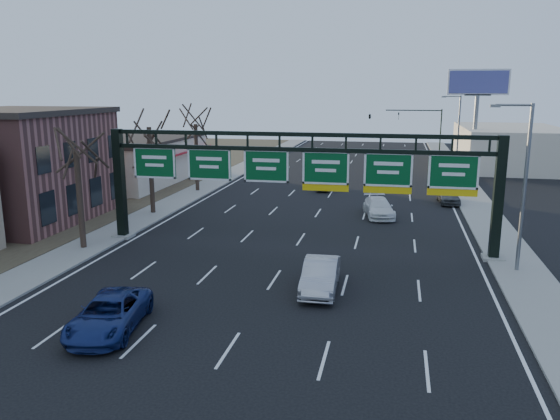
% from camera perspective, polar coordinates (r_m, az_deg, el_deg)
% --- Properties ---
extents(ground, '(160.00, 160.00, 0.00)m').
position_cam_1_polar(ground, '(26.78, -1.56, -8.71)').
color(ground, black).
rests_on(ground, ground).
extents(sidewalk_left, '(3.00, 120.00, 0.12)m').
position_cam_1_polar(sidewalk_left, '(49.01, -10.65, 0.97)').
color(sidewalk_left, gray).
rests_on(sidewalk_left, ground).
extents(sidewalk_right, '(3.00, 120.00, 0.12)m').
position_cam_1_polar(sidewalk_right, '(45.81, 20.42, -0.42)').
color(sidewalk_right, gray).
rests_on(sidewalk_right, ground).
extents(dirt_strip_left, '(21.00, 120.00, 0.06)m').
position_cam_1_polar(dirt_strip_left, '(54.85, -22.50, 1.41)').
color(dirt_strip_left, '#473D2B').
rests_on(dirt_strip_left, ground).
extents(lane_markings, '(21.60, 120.00, 0.01)m').
position_cam_1_polar(lane_markings, '(45.69, 4.35, 0.24)').
color(lane_markings, white).
rests_on(lane_markings, ground).
extents(sign_gantry, '(24.60, 1.20, 7.20)m').
position_cam_1_polar(sign_gantry, '(33.15, 1.92, 3.73)').
color(sign_gantry, black).
rests_on(sign_gantry, ground).
extents(brick_block, '(10.40, 12.40, 8.30)m').
position_cam_1_polar(brick_block, '(45.01, -25.67, 4.23)').
color(brick_block, '#91554F').
rests_on(brick_block, ground).
extents(cream_strip, '(10.90, 18.40, 4.70)m').
position_cam_1_polar(cream_strip, '(60.34, -15.10, 5.11)').
color(cream_strip, beige).
rests_on(cream_strip, ground).
extents(building_right_distant, '(12.00, 20.00, 5.00)m').
position_cam_1_polar(building_right_distant, '(75.92, 22.84, 6.11)').
color(building_right_distant, beige).
rests_on(building_right_distant, ground).
extents(tree_gantry, '(3.60, 3.60, 8.48)m').
position_cam_1_polar(tree_gantry, '(34.83, -20.67, 7.48)').
color(tree_gantry, black).
rests_on(tree_gantry, sidewalk_left).
extents(tree_mid, '(3.60, 3.60, 9.24)m').
position_cam_1_polar(tree_mid, '(43.53, -13.62, 9.76)').
color(tree_mid, black).
rests_on(tree_mid, sidewalk_left).
extents(tree_far, '(3.60, 3.60, 8.86)m').
position_cam_1_polar(tree_far, '(52.74, -8.87, 9.98)').
color(tree_far, black).
rests_on(tree_far, sidewalk_left).
extents(streetlight_near, '(2.15, 0.22, 9.00)m').
position_cam_1_polar(streetlight_near, '(31.29, 24.03, 2.95)').
color(streetlight_near, slate).
rests_on(streetlight_near, sidewalk_right).
extents(streetlight_far, '(2.15, 0.22, 9.00)m').
position_cam_1_polar(streetlight_far, '(64.75, 18.02, 7.83)').
color(streetlight_far, slate).
rests_on(streetlight_far, sidewalk_right).
extents(billboard_right, '(7.00, 0.50, 12.00)m').
position_cam_1_polar(billboard_right, '(69.83, 19.94, 11.28)').
color(billboard_right, slate).
rests_on(billboard_right, ground).
extents(traffic_signal_mast, '(10.16, 0.54, 7.00)m').
position_cam_1_polar(traffic_signal_mast, '(79.36, 12.05, 9.22)').
color(traffic_signal_mast, black).
rests_on(traffic_signal_mast, ground).
extents(car_blue_suv, '(3.11, 5.45, 1.43)m').
position_cam_1_polar(car_blue_suv, '(23.72, -17.41, -10.33)').
color(car_blue_suv, navy).
rests_on(car_blue_suv, ground).
extents(car_silver_sedan, '(1.82, 4.75, 1.55)m').
position_cam_1_polar(car_silver_sedan, '(26.97, 4.24, -6.83)').
color(car_silver_sedan, '#A4A4A8').
rests_on(car_silver_sedan, ground).
extents(car_white_wagon, '(2.92, 5.20, 1.42)m').
position_cam_1_polar(car_white_wagon, '(43.02, 10.27, 0.27)').
color(car_white_wagon, white).
rests_on(car_white_wagon, ground).
extents(car_grey_far, '(1.94, 4.19, 1.39)m').
position_cam_1_polar(car_grey_far, '(49.42, 17.18, 1.47)').
color(car_grey_far, '#434648').
rests_on(car_grey_far, ground).
extents(car_silver_distant, '(2.21, 4.36, 1.37)m').
position_cam_1_polar(car_silver_distant, '(53.93, 4.47, 2.87)').
color(car_silver_distant, '#BABABF').
rests_on(car_silver_distant, ground).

